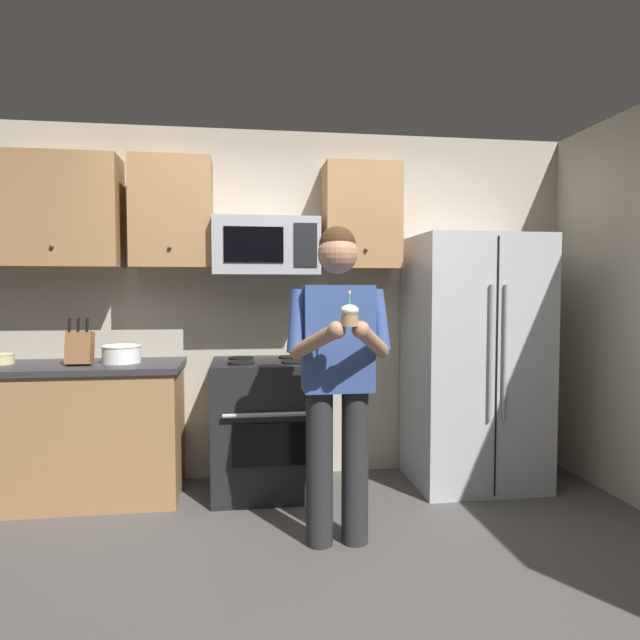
{
  "coord_description": "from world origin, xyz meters",
  "views": [
    {
      "loc": [
        -0.33,
        -2.51,
        1.41
      ],
      "look_at": [
        0.1,
        0.48,
        1.25
      ],
      "focal_mm": 31.27,
      "sensor_mm": 36.0,
      "label": 1
    }
  ],
  "objects": [
    {
      "name": "wall_back",
      "position": [
        0.0,
        1.75,
        1.3
      ],
      "size": [
        4.4,
        0.1,
        2.6
      ],
      "primitive_type": "cube",
      "color": "#B7AD99",
      "rests_on": "ground"
    },
    {
      "name": "ground_plane",
      "position": [
        0.0,
        0.0,
        0.0
      ],
      "size": [
        6.0,
        6.0,
        0.0
      ],
      "primitive_type": "plane",
      "color": "#474442"
    },
    {
      "name": "counter_left",
      "position": [
        -1.45,
        1.38,
        0.46
      ],
      "size": [
        1.44,
        0.66,
        0.92
      ],
      "color": "#9E7247",
      "rests_on": "ground"
    },
    {
      "name": "oven_range",
      "position": [
        -0.15,
        1.36,
        0.46
      ],
      "size": [
        0.76,
        0.7,
        0.93
      ],
      "color": "black",
      "rests_on": "ground"
    },
    {
      "name": "bowl_large_white",
      "position": [
        -1.13,
        1.39,
        0.98
      ],
      "size": [
        0.26,
        0.26,
        0.12
      ],
      "color": "white",
      "rests_on": "counter_left"
    },
    {
      "name": "cabinet_row_upper",
      "position": [
        -0.72,
        1.53,
        1.95
      ],
      "size": [
        2.78,
        0.36,
        0.76
      ],
      "color": "#9E7247"
    },
    {
      "name": "person",
      "position": [
        0.19,
        0.47,
        1.0
      ],
      "size": [
        0.6,
        0.48,
        1.76
      ],
      "color": "#262628",
      "rests_on": "ground"
    },
    {
      "name": "bowl_small_colored",
      "position": [
        -1.9,
        1.43,
        0.96
      ],
      "size": [
        0.15,
        0.15,
        0.07
      ],
      "color": "beige",
      "rests_on": "counter_left"
    },
    {
      "name": "cupcake",
      "position": [
        0.19,
        0.14,
        1.29
      ],
      "size": [
        0.09,
        0.09,
        0.17
      ],
      "color": "#A87F56"
    },
    {
      "name": "knife_block",
      "position": [
        -1.38,
        1.33,
        1.03
      ],
      "size": [
        0.16,
        0.15,
        0.32
      ],
      "color": "brown",
      "rests_on": "counter_left"
    },
    {
      "name": "refrigerator",
      "position": [
        1.35,
        1.32,
        0.9
      ],
      "size": [
        0.9,
        0.75,
        1.8
      ],
      "color": "#B7BABF",
      "rests_on": "ground"
    },
    {
      "name": "microwave",
      "position": [
        -0.15,
        1.48,
        1.72
      ],
      "size": [
        0.74,
        0.41,
        0.4
      ],
      "color": "#9EA0A5"
    }
  ]
}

